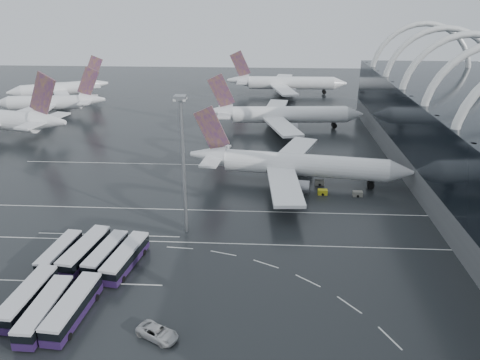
# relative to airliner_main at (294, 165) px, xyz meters

# --- Properties ---
(ground) EXTENTS (420.00, 420.00, 0.00)m
(ground) POSITION_rel_airliner_main_xyz_m (-13.29, -28.83, -4.62)
(ground) COLOR black
(ground) RESTS_ON ground
(lane_marking_near) EXTENTS (120.00, 0.25, 0.01)m
(lane_marking_near) POSITION_rel_airliner_main_xyz_m (-13.29, -30.83, -4.61)
(lane_marking_near) COLOR silver
(lane_marking_near) RESTS_ON ground
(lane_marking_mid) EXTENTS (120.00, 0.25, 0.01)m
(lane_marking_mid) POSITION_rel_airliner_main_xyz_m (-13.29, -16.83, -4.61)
(lane_marking_mid) COLOR silver
(lane_marking_mid) RESTS_ON ground
(lane_marking_far) EXTENTS (120.00, 0.25, 0.01)m
(lane_marking_far) POSITION_rel_airliner_main_xyz_m (-13.29, 11.17, -4.61)
(lane_marking_far) COLOR silver
(lane_marking_far) RESTS_ON ground
(bus_bay_line_south) EXTENTS (28.00, 0.25, 0.01)m
(bus_bay_line_south) POSITION_rel_airliner_main_xyz_m (-37.29, -44.83, -4.61)
(bus_bay_line_south) COLOR silver
(bus_bay_line_south) RESTS_ON ground
(bus_bay_line_north) EXTENTS (28.00, 0.25, 0.01)m
(bus_bay_line_north) POSITION_rel_airliner_main_xyz_m (-37.29, -28.83, -4.61)
(bus_bay_line_north) COLOR silver
(bus_bay_line_north) RESTS_ON ground
(airliner_main) EXTENTS (54.41, 47.27, 18.43)m
(airliner_main) POSITION_rel_airliner_main_xyz_m (0.00, 0.00, 0.00)
(airliner_main) COLOR white
(airliner_main) RESTS_ON ground
(airliner_gate_b) EXTENTS (54.20, 48.65, 18.82)m
(airliner_gate_b) POSITION_rel_airliner_main_xyz_m (-1.86, 48.31, 0.09)
(airliner_gate_b) COLOR white
(airliner_gate_b) RESTS_ON ground
(airliner_gate_c) EXTENTS (53.90, 49.93, 19.27)m
(airliner_gate_c) POSITION_rel_airliner_main_xyz_m (1.06, 105.46, 0.20)
(airliner_gate_c) COLOR white
(airliner_gate_c) RESTS_ON ground
(jet_remote_west) EXTENTS (50.18, 40.69, 21.98)m
(jet_remote_west) POSITION_rel_airliner_main_xyz_m (-91.45, 33.20, 1.06)
(jet_remote_west) COLOR white
(jet_remote_west) RESTS_ON ground
(jet_remote_mid) EXTENTS (41.47, 33.48, 18.04)m
(jet_remote_mid) POSITION_rel_airliner_main_xyz_m (-87.83, 62.33, 0.04)
(jet_remote_mid) COLOR white
(jet_remote_mid) RESTS_ON ground
(jet_remote_far) EXTENTS (38.98, 31.90, 18.07)m
(jet_remote_far) POSITION_rel_airliner_main_xyz_m (-95.22, 88.07, 0.05)
(jet_remote_far) COLOR white
(jet_remote_far) RESTS_ON ground
(bus_row_near_a) EXTENTS (3.89, 12.28, 2.97)m
(bus_row_near_a) POSITION_rel_airliner_main_xyz_m (-42.80, -38.45, -2.98)
(bus_row_near_a) COLOR #251440
(bus_row_near_a) RESTS_ON ground
(bus_row_near_b) EXTENTS (5.18, 13.99, 3.37)m
(bus_row_near_b) POSITION_rel_airliner_main_xyz_m (-38.40, -37.98, -2.76)
(bus_row_near_b) COLOR #251440
(bus_row_near_b) RESTS_ON ground
(bus_row_near_c) EXTENTS (4.68, 12.68, 3.05)m
(bus_row_near_c) POSITION_rel_airliner_main_xyz_m (-34.48, -38.43, -2.94)
(bus_row_near_c) COLOR #251440
(bus_row_near_c) RESTS_ON ground
(bus_row_near_d) EXTENTS (5.10, 13.76, 3.31)m
(bus_row_near_d) POSITION_rel_airliner_main_xyz_m (-30.63, -39.72, -2.80)
(bus_row_near_d) COLOR #251440
(bus_row_near_d) RESTS_ON ground
(bus_row_far_a) EXTENTS (3.87, 13.48, 3.28)m
(bus_row_far_a) POSITION_rel_airliner_main_xyz_m (-42.11, -51.59, -2.81)
(bus_row_far_a) COLOR #251440
(bus_row_far_a) RESTS_ON ground
(bus_row_far_b) EXTENTS (3.48, 13.47, 3.30)m
(bus_row_far_b) POSITION_rel_airliner_main_xyz_m (-38.20, -54.36, -2.80)
(bus_row_far_b) COLOR #251440
(bus_row_far_b) RESTS_ON ground
(bus_row_far_c) EXTENTS (4.23, 13.93, 3.38)m
(bus_row_far_c) POSITION_rel_airliner_main_xyz_m (-34.40, -53.57, -2.76)
(bus_row_far_c) COLOR #251440
(bus_row_far_c) RESTS_ON ground
(van_curve_a) EXTENTS (6.75, 5.39, 1.71)m
(van_curve_a) POSITION_rel_airliner_main_xyz_m (-21.32, -56.99, -3.76)
(van_curve_a) COLOR #BCBCBC
(van_curve_a) RESTS_ON ground
(floodlight_mast) EXTENTS (2.08, 2.08, 27.15)m
(floodlight_mast) POSITION_rel_airliner_main_xyz_m (-22.29, -26.52, 12.46)
(floodlight_mast) COLOR gray
(floodlight_mast) RESTS_ON ground
(gse_cart_belly_a) EXTENTS (2.21, 1.31, 1.21)m
(gse_cart_belly_a) POSITION_rel_airliner_main_xyz_m (6.52, -6.91, -4.01)
(gse_cart_belly_a) COLOR gold
(gse_cart_belly_a) RESTS_ON ground
(gse_cart_belly_b) EXTENTS (2.17, 1.28, 1.19)m
(gse_cart_belly_b) POSITION_rel_airliner_main_xyz_m (6.41, -1.10, -4.02)
(gse_cart_belly_b) COLOR slate
(gse_cart_belly_b) RESTS_ON ground
(gse_cart_belly_d) EXTENTS (2.21, 1.30, 1.20)m
(gse_cart_belly_d) POSITION_rel_airliner_main_xyz_m (14.53, -7.45, -4.01)
(gse_cart_belly_d) COLOR slate
(gse_cart_belly_d) RESTS_ON ground
(gse_cart_belly_e) EXTENTS (2.03, 1.20, 1.11)m
(gse_cart_belly_e) POSITION_rel_airliner_main_xyz_m (0.45, 6.65, -4.06)
(gse_cart_belly_e) COLOR gold
(gse_cart_belly_e) RESTS_ON ground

